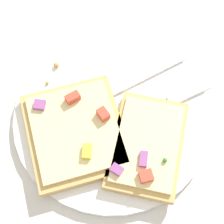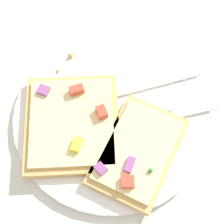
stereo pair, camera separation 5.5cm
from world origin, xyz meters
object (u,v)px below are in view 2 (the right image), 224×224
pizza_slice_main (72,123)px  pizza_slice_corner (138,152)px  plate (112,117)px  fork (124,91)px  knife (166,116)px

pizza_slice_main → pizza_slice_corner: (-0.10, -0.01, -0.00)m
plate → pizza_slice_corner: bearing=149.4°
fork → knife: (-0.07, 0.01, -0.00)m
knife → pizza_slice_main: pizza_slice_main is taller
pizza_slice_corner → knife: bearing=-10.3°
pizza_slice_main → fork: bearing=123.8°
plate → pizza_slice_main: bearing=46.2°
plate → pizza_slice_corner: size_ratio=1.93×
fork → pizza_slice_corner: pizza_slice_corner is taller
pizza_slice_main → plate: bearing=104.6°
fork → pizza_slice_corner: (-0.06, 0.08, 0.01)m
pizza_slice_main → pizza_slice_corner: bearing=62.3°
plate → pizza_slice_corner: pizza_slice_corner is taller
knife → plate: bearing=-14.8°
knife → pizza_slice_main: bearing=-6.7°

